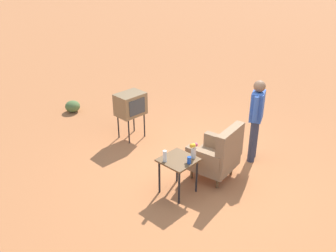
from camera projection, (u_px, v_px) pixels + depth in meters
ground_plane at (212, 173)px, 6.98m from camera, size 60.00×60.00×0.00m
armchair at (218, 154)px, 6.62m from camera, size 0.86×0.87×1.06m
side_table at (178, 164)px, 6.21m from camera, size 0.56×0.56×0.66m
tv_on_stand at (130, 104)px, 7.93m from camera, size 0.61×0.47×1.03m
person_standing at (256, 116)px, 7.04m from camera, size 0.53×0.34×1.64m
bottle_short_clear at (165, 156)px, 6.06m from camera, size 0.06×0.06×0.20m
soda_can_blue at (189, 160)px, 6.02m from camera, size 0.07×0.07×0.12m
flower_vase at (194, 150)px, 6.15m from camera, size 0.15×0.10×0.27m
shrub_lone at (73, 106)px, 9.45m from camera, size 0.37×0.37×0.29m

